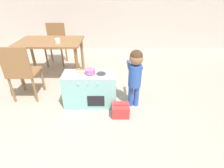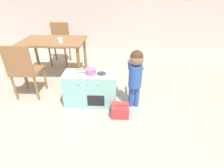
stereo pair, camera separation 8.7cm
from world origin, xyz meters
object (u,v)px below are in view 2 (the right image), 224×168
(toy_pot, at_px, (90,71))
(cup_on_table, at_px, (60,40))
(play_kitchen, at_px, (91,89))
(dining_chair_near, at_px, (24,70))
(toy_basket, at_px, (120,110))
(child_figure, at_px, (136,71))
(dining_chair_far, at_px, (60,42))
(dining_table, at_px, (54,45))

(toy_pot, xyz_separation_m, cup_on_table, (-0.62, 0.74, 0.22))
(play_kitchen, xyz_separation_m, toy_pot, (0.01, 0.00, 0.30))
(toy_pot, distance_m, dining_chair_near, 1.06)
(toy_pot, distance_m, cup_on_table, 0.99)
(dining_chair_near, height_order, cup_on_table, dining_chair_near)
(play_kitchen, height_order, dining_chair_near, dining_chair_near)
(toy_basket, height_order, cup_on_table, cup_on_table)
(toy_pot, bearing_deg, cup_on_table, 130.22)
(toy_pot, distance_m, child_figure, 0.63)
(dining_chair_far, relative_size, cup_on_table, 9.61)
(child_figure, distance_m, toy_basket, 0.58)
(toy_pot, height_order, dining_table, dining_table)
(dining_chair_far, bearing_deg, dining_chair_near, 86.53)
(child_figure, distance_m, dining_chair_far, 2.31)
(dining_chair_near, bearing_deg, toy_pot, -8.07)
(play_kitchen, distance_m, dining_chair_near, 1.06)
(dining_chair_near, distance_m, dining_chair_far, 1.50)
(dining_chair_far, height_order, cup_on_table, dining_chair_far)
(toy_basket, xyz_separation_m, dining_chair_near, (-1.47, 0.44, 0.39))
(dining_chair_near, height_order, dining_chair_far, same)
(cup_on_table, bearing_deg, dining_table, 140.82)
(child_figure, relative_size, toy_basket, 3.75)
(play_kitchen, bearing_deg, toy_basket, -32.84)
(child_figure, relative_size, dining_table, 0.77)
(play_kitchen, bearing_deg, dining_chair_near, 171.78)
(toy_basket, bearing_deg, play_kitchen, 147.16)
(play_kitchen, xyz_separation_m, toy_basket, (0.45, -0.29, -0.17))
(toy_basket, bearing_deg, toy_pot, 146.23)
(toy_pot, relative_size, dining_table, 0.24)
(toy_pot, bearing_deg, dining_table, 132.36)
(play_kitchen, bearing_deg, child_figure, -3.54)
(child_figure, height_order, dining_chair_far, dining_chair_far)
(toy_pot, distance_m, toy_basket, 0.70)
(toy_pot, relative_size, dining_chair_far, 0.31)
(cup_on_table, bearing_deg, dining_chair_near, -125.32)
(toy_basket, bearing_deg, dining_chair_near, 163.48)
(toy_basket, distance_m, cup_on_table, 1.63)
(play_kitchen, bearing_deg, cup_on_table, 129.52)
(toy_basket, height_order, dining_table, dining_table)
(child_figure, relative_size, dining_chair_far, 0.99)
(play_kitchen, distance_m, dining_table, 1.26)
(dining_table, bearing_deg, child_figure, -32.82)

